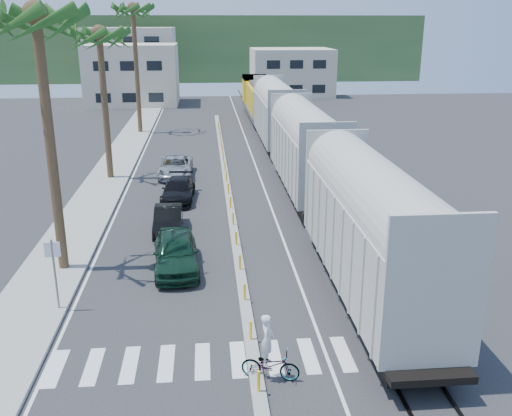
{
  "coord_description": "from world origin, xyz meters",
  "views": [
    {
      "loc": [
        -1.39,
        -18.62,
        10.79
      ],
      "look_at": [
        1.01,
        8.2,
        2.0
      ],
      "focal_mm": 40.0,
      "sensor_mm": 36.0,
      "label": 1
    }
  ],
  "objects_px": {
    "street_sign": "(54,265)",
    "car_second": "(168,220)",
    "car_lead": "(176,252)",
    "cyclist": "(270,359)"
  },
  "relations": [
    {
      "from": "street_sign",
      "to": "car_second",
      "type": "bearing_deg",
      "value": 66.26
    },
    {
      "from": "car_lead",
      "to": "street_sign",
      "type": "bearing_deg",
      "value": -144.54
    },
    {
      "from": "street_sign",
      "to": "car_lead",
      "type": "relative_size",
      "value": 0.59
    },
    {
      "from": "cyclist",
      "to": "car_lead",
      "type": "bearing_deg",
      "value": 36.52
    },
    {
      "from": "car_second",
      "to": "cyclist",
      "type": "relative_size",
      "value": 1.85
    },
    {
      "from": "car_second",
      "to": "street_sign",
      "type": "bearing_deg",
      "value": -114.22
    },
    {
      "from": "street_sign",
      "to": "car_lead",
      "type": "bearing_deg",
      "value": 39.29
    },
    {
      "from": "street_sign",
      "to": "cyclist",
      "type": "bearing_deg",
      "value": -33.74
    },
    {
      "from": "car_lead",
      "to": "cyclist",
      "type": "xyz_separation_m",
      "value": [
        3.3,
        -8.78,
        -0.13
      ]
    },
    {
      "from": "car_lead",
      "to": "car_second",
      "type": "distance_m",
      "value": 5.04
    }
  ]
}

